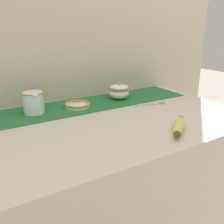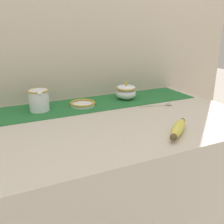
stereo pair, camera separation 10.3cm
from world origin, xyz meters
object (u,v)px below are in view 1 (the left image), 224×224
at_px(small_dish, 78,105).
at_px(spoon, 160,103).
at_px(sugar_bowl, 119,91).
at_px(cream_pitcher, 33,102).
at_px(banana, 179,126).

bearing_deg(small_dish, spoon, -23.33).
bearing_deg(spoon, sugar_bowl, 138.70).
bearing_deg(spoon, cream_pitcher, 175.23).
distance_m(banana, spoon, 0.35).
xyz_separation_m(cream_pitcher, spoon, (0.60, -0.18, -0.05)).
bearing_deg(cream_pitcher, banana, -48.90).
bearing_deg(small_dish, banana, -65.35).
xyz_separation_m(sugar_bowl, spoon, (0.14, -0.18, -0.04)).
bearing_deg(banana, spoon, 60.61).
distance_m(small_dish, spoon, 0.43).
relative_size(cream_pitcher, banana, 0.67).
distance_m(cream_pitcher, banana, 0.65).
bearing_deg(cream_pitcher, sugar_bowl, -0.18).
bearing_deg(cream_pitcher, small_dish, -4.39).
bearing_deg(small_dish, cream_pitcher, 175.61).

